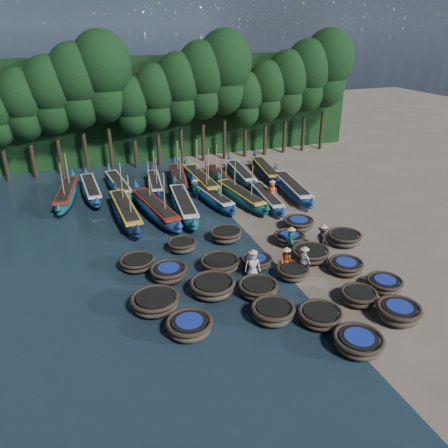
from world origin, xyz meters
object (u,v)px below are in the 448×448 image
object	(u,v)px
coracle_18	(310,254)
long_boat_8	(292,188)
coracle_14	(346,266)
coracle_23	(289,238)
coracle_19	(344,238)
long_boat_10	(91,190)
long_boat_14	(201,181)
long_boat_6	(241,196)
coracle_6	(273,312)
coracle_4	(398,312)
long_boat_2	(126,211)
fisherman_6	(272,191)
fisherman_4	(304,260)
coracle_21	(182,245)
coracle_12	(258,288)
coracle_7	(320,316)
fisherman_2	(286,260)
coracle_17	(257,261)
long_boat_9	(67,194)
coracle_11	(213,287)
long_boat_17	(265,170)
coracle_20	(137,263)
coracle_5	(189,326)
coracle_15	(169,272)
long_boat_13	(178,179)
coracle_10	(155,302)
coracle_13	(293,272)
long_boat_4	(184,205)
long_boat_15	(220,178)
long_boat_12	(155,184)
long_boat_11	(118,185)
coracle_9	(384,284)
coracle_8	(359,296)
coracle_24	(298,223)
long_boat_5	(212,197)
fisherman_0	(253,265)
fisherman_1	(291,238)
long_boat_7	(266,198)

from	to	relation	value
coracle_18	long_boat_8	distance (m)	11.00
coracle_14	coracle_23	distance (m)	4.49
coracle_19	long_boat_10	world-z (taller)	long_boat_10
long_boat_14	long_boat_6	bearing A→B (deg)	-68.11
coracle_6	coracle_18	xyz separation A→B (m)	(4.65, 4.49, -0.04)
coracle_4	long_boat_2	xyz separation A→B (m)	(-10.35, 16.43, 0.12)
coracle_6	fisherman_6	bearing A→B (deg)	64.47
coracle_6	long_boat_6	xyz separation A→B (m)	(4.24, 14.55, 0.08)
coracle_19	long_boat_10	distance (m)	20.49
fisherman_4	coracle_21	bearing A→B (deg)	30.00
coracle_12	coracle_18	distance (m)	5.00
coracle_7	fisherman_2	size ratio (longest dim) A/B	1.28
coracle_7	coracle_17	distance (m)	5.86
coracle_7	long_boat_9	world-z (taller)	long_boat_9
coracle_18	long_boat_14	bearing A→B (deg)	99.12
coracle_11	long_boat_17	size ratio (longest dim) A/B	0.33
coracle_20	coracle_5	bearing A→B (deg)	-79.68
coracle_15	long_boat_13	world-z (taller)	long_boat_13
long_boat_17	coracle_19	bearing A→B (deg)	-85.05
coracle_11	long_boat_2	world-z (taller)	long_boat_2
coracle_4	coracle_10	size ratio (longest dim) A/B	0.84
coracle_17	coracle_23	world-z (taller)	coracle_23
coracle_17	coracle_23	xyz separation A→B (m)	(3.17, 1.99, 0.03)
coracle_13	coracle_17	distance (m)	2.27
long_boat_13	long_boat_17	world-z (taller)	long_boat_13
long_boat_4	long_boat_15	bearing A→B (deg)	53.96
coracle_14	long_boat_12	size ratio (longest dim) A/B	0.32
long_boat_6	long_boat_11	xyz separation A→B (m)	(-8.71, 5.89, -0.01)
coracle_9	long_boat_4	distance (m)	15.58
coracle_9	long_boat_15	xyz separation A→B (m)	(-2.49, 19.11, 0.13)
coracle_8	long_boat_12	size ratio (longest dim) A/B	0.28
coracle_8	coracle_13	xyz separation A→B (m)	(-1.95, 3.30, -0.03)
coracle_24	long_boat_5	xyz separation A→B (m)	(-4.04, 6.62, 0.08)
coracle_24	coracle_19	bearing A→B (deg)	-61.31
long_boat_2	long_boat_4	size ratio (longest dim) A/B	1.02
coracle_4	coracle_20	xyz separation A→B (m)	(-10.78, 9.10, -0.10)
fisherman_4	coracle_11	bearing A→B (deg)	73.22
coracle_23	fisherman_0	size ratio (longest dim) A/B	1.19
coracle_7	coracle_24	bearing A→B (deg)	66.70
coracle_18	long_boat_14	xyz separation A→B (m)	(-2.32, 14.47, 0.18)
long_boat_9	long_boat_15	bearing A→B (deg)	8.87
coracle_23	fisherman_1	bearing A→B (deg)	-114.00
coracle_4	long_boat_17	world-z (taller)	long_boat_17
coracle_7	long_boat_11	size ratio (longest dim) A/B	0.28
coracle_11	long_boat_11	world-z (taller)	long_boat_11
coracle_19	long_boat_7	xyz separation A→B (m)	(-1.75, 8.01, 0.06)
coracle_12	coracle_15	size ratio (longest dim) A/B	0.96
coracle_12	coracle_21	size ratio (longest dim) A/B	1.22
coracle_14	long_boat_17	distance (m)	17.62
long_boat_10	long_boat_5	bearing A→B (deg)	-30.94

